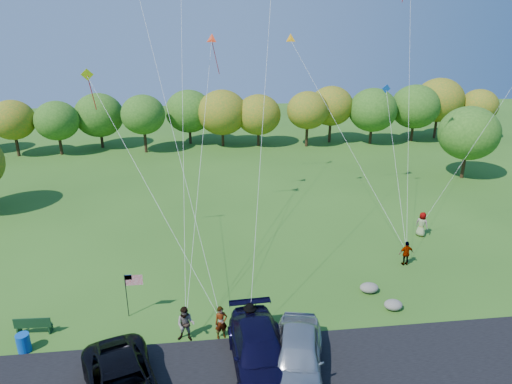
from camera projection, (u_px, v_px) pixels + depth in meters
ground at (262, 324)px, 24.56m from camera, size 140.00×140.00×0.00m
asphalt_lane at (273, 378)px, 20.83m from camera, size 44.00×6.00×0.06m
treeline at (236, 114)px, 56.40m from camera, size 75.42×27.16×8.17m
minivan_navy at (260, 352)px, 21.08m from camera, size 2.86×6.42×1.83m
minivan_silver at (298, 356)px, 20.77m from camera, size 3.51×6.03×1.93m
flyer_a at (221, 322)px, 23.25m from camera, size 0.75×0.58×1.82m
flyer_b at (186, 324)px, 23.04m from camera, size 1.08×0.92×1.94m
flyer_c at (250, 320)px, 23.41m from camera, size 1.33×0.93×1.88m
flyer_d at (406, 253)px, 30.30m from camera, size 1.02×0.45×1.72m
flyer_e at (422, 224)px, 34.42m from camera, size 1.06×1.11×1.92m
park_bench at (33, 325)px, 23.61m from camera, size 1.87×0.50×1.03m
trash_barrel at (24, 343)px, 22.42m from camera, size 0.65×0.65×0.97m
flag_assembly at (131, 285)px, 24.61m from camera, size 0.97×0.63×2.62m
boulder_near at (369, 288)px, 27.43m from camera, size 1.13×0.89×0.57m
boulder_far at (393, 305)px, 25.80m from camera, size 1.05×0.87×0.55m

